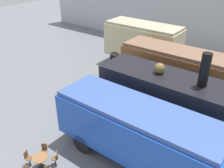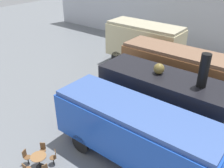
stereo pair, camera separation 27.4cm
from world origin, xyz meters
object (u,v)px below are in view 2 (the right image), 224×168
at_px(passenger_coach_vintage, 144,42).
at_px(cafe_table_near, 39,159).
at_px(passenger_coach_wooden, 185,72).
at_px(steam_locomotive, 162,96).
at_px(streamlined_locomotive, 146,135).
at_px(cafe_chair_0, 26,156).
at_px(visitor_person, 71,109).

distance_m(passenger_coach_vintage, cafe_table_near, 14.66).
xyz_separation_m(passenger_coach_wooden, steam_locomotive, (0.24, -3.83, -0.03)).
bearing_deg(streamlined_locomotive, passenger_coach_vintage, 122.34).
distance_m(passenger_coach_wooden, streamlined_locomotive, 7.40).
bearing_deg(steam_locomotive, cafe_chair_0, -118.73).
bearing_deg(cafe_table_near, passenger_coach_wooden, 74.60).
xyz_separation_m(passenger_coach_vintage, steam_locomotive, (5.85, -7.36, -0.21)).
distance_m(passenger_coach_vintage, cafe_chair_0, 14.81).
height_order(passenger_coach_wooden, cafe_table_near, passenger_coach_wooden).
height_order(passenger_coach_vintage, cafe_chair_0, passenger_coach_vintage).
bearing_deg(passenger_coach_wooden, streamlined_locomotive, -80.34).
bearing_deg(passenger_coach_wooden, steam_locomotive, -86.35).
distance_m(steam_locomotive, streamlined_locomotive, 3.61).
relative_size(passenger_coach_vintage, steam_locomotive, 0.90).
height_order(passenger_coach_vintage, visitor_person, passenger_coach_vintage).
bearing_deg(visitor_person, streamlined_locomotive, -3.44).
height_order(passenger_coach_vintage, cafe_table_near, passenger_coach_vintage).
bearing_deg(steam_locomotive, passenger_coach_wooden, 93.65).
height_order(streamlined_locomotive, cafe_chair_0, streamlined_locomotive).
relative_size(passenger_coach_wooden, cafe_table_near, 11.72).
bearing_deg(cafe_chair_0, cafe_table_near, 0.00).
bearing_deg(steam_locomotive, cafe_table_near, -114.84).
xyz_separation_m(passenger_coach_wooden, cafe_chair_0, (-3.70, -11.02, -1.78)).
distance_m(steam_locomotive, visitor_person, 5.85).
relative_size(streamlined_locomotive, cafe_chair_0, 12.26).
xyz_separation_m(passenger_coach_vintage, passenger_coach_wooden, (5.61, -3.53, -0.18)).
bearing_deg(passenger_coach_vintage, passenger_coach_wooden, -32.17).
xyz_separation_m(steam_locomotive, visitor_person, (-4.76, -3.11, -1.35)).
height_order(cafe_table_near, cafe_chair_0, cafe_chair_0).
bearing_deg(cafe_chair_0, passenger_coach_wooden, 52.03).
bearing_deg(passenger_coach_wooden, cafe_table_near, -105.40).
distance_m(steam_locomotive, cafe_table_near, 7.83).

